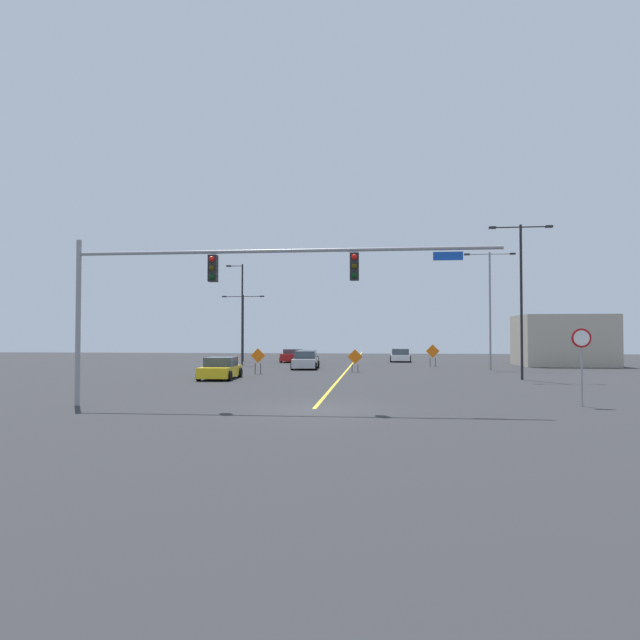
% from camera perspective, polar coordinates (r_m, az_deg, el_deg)
% --- Properties ---
extents(ground, '(129.41, 129.41, 0.00)m').
position_cam_1_polar(ground, '(21.22, -0.62, -9.16)').
color(ground, '#2D2D30').
extents(road_centre_stripe, '(0.16, 71.90, 0.01)m').
position_cam_1_polar(road_centre_stripe, '(56.96, 3.45, -4.41)').
color(road_centre_stripe, yellow).
rests_on(road_centre_stripe, ground).
extents(traffic_signal_assembly, '(16.63, 0.44, 6.61)m').
position_cam_1_polar(traffic_signal_assembly, '(21.83, -10.06, 4.28)').
color(traffic_signal_assembly, gray).
rests_on(traffic_signal_assembly, ground).
extents(stop_sign, '(0.76, 0.07, 3.07)m').
position_cam_1_polar(stop_sign, '(24.09, 25.40, -2.97)').
color(stop_sign, gray).
rests_on(stop_sign, ground).
extents(street_lamp_far_left, '(4.08, 0.24, 9.57)m').
position_cam_1_polar(street_lamp_far_left, '(46.94, 17.15, 1.91)').
color(street_lamp_far_left, gray).
rests_on(street_lamp_far_left, ground).
extents(street_lamp_near_left, '(3.92, 0.24, 9.81)m').
position_cam_1_polar(street_lamp_near_left, '(37.14, 20.06, 3.01)').
color(street_lamp_near_left, black).
rests_on(street_lamp_near_left, ground).
extents(street_lamp_near_right, '(1.62, 0.24, 9.52)m').
position_cam_1_polar(street_lamp_near_right, '(52.54, -8.13, 1.00)').
color(street_lamp_near_right, black).
rests_on(street_lamp_near_right, ground).
extents(street_lamp_mid_right, '(4.61, 0.24, 7.15)m').
position_cam_1_polar(street_lamp_mid_right, '(59.95, -7.95, -0.07)').
color(street_lamp_mid_right, black).
rests_on(street_lamp_mid_right, ground).
extents(construction_sign_right_shoulder, '(1.07, 0.14, 1.87)m').
position_cam_1_polar(construction_sign_right_shoulder, '(40.44, -6.42, -3.86)').
color(construction_sign_right_shoulder, orange).
rests_on(construction_sign_right_shoulder, ground).
extents(construction_sign_median_near, '(1.19, 0.09, 1.99)m').
position_cam_1_polar(construction_sign_median_near, '(50.12, 11.56, -3.31)').
color(construction_sign_median_near, orange).
rests_on(construction_sign_median_near, ground).
extents(construction_sign_left_lane, '(1.14, 0.11, 1.74)m').
position_cam_1_polar(construction_sign_left_lane, '(42.15, 3.63, -3.93)').
color(construction_sign_left_lane, orange).
rests_on(construction_sign_left_lane, ground).
extents(car_silver_near, '(2.25, 4.34, 1.50)m').
position_cam_1_polar(car_silver_near, '(46.14, -1.50, -4.20)').
color(car_silver_near, '#B7BABF').
rests_on(car_silver_near, ground).
extents(car_blue_approaching, '(2.01, 4.11, 1.34)m').
position_cam_1_polar(car_blue_approaching, '(54.65, -1.32, -3.86)').
color(car_blue_approaching, '#1E389E').
rests_on(car_blue_approaching, ground).
extents(car_red_distant, '(2.15, 4.38, 1.36)m').
position_cam_1_polar(car_red_distant, '(58.09, -2.86, -3.72)').
color(car_red_distant, red).
rests_on(car_red_distant, ground).
extents(car_yellow_mid, '(2.27, 4.37, 1.39)m').
position_cam_1_polar(car_yellow_mid, '(36.11, -10.24, -4.98)').
color(car_yellow_mid, gold).
rests_on(car_yellow_mid, ground).
extents(car_white_far, '(2.31, 4.18, 1.38)m').
position_cam_1_polar(car_white_far, '(59.26, 8.31, -3.66)').
color(car_white_far, white).
rests_on(car_white_far, ground).
extents(roadside_building_east, '(7.98, 6.38, 4.67)m').
position_cam_1_polar(roadside_building_east, '(55.78, 23.78, -1.94)').
color(roadside_building_east, '#B2A893').
rests_on(roadside_building_east, ground).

